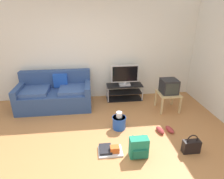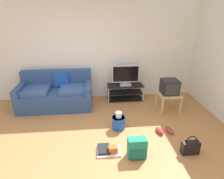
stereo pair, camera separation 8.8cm
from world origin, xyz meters
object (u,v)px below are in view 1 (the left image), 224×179
object	(u,v)px
couch	(55,94)
side_table	(168,96)
sneakers_pair	(165,130)
floor_tray	(110,150)
flat_tv	(125,75)
cleaning_bucket	(119,122)
handbag	(191,146)
tv_stand	(124,92)
backpack	(139,148)
crt_tv	(169,86)

from	to	relation	value
couch	side_table	world-z (taller)	couch
sneakers_pair	floor_tray	xyz separation A→B (m)	(-1.21, -0.48, -0.00)
flat_tv	side_table	world-z (taller)	flat_tv
flat_tv	couch	bearing A→B (deg)	-174.22
cleaning_bucket	floor_tray	xyz separation A→B (m)	(-0.27, -0.72, -0.12)
handbag	side_table	bearing A→B (deg)	83.25
tv_stand	side_table	xyz separation A→B (m)	(0.98, -0.73, 0.16)
side_table	floor_tray	size ratio (longest dim) A/B	1.21
flat_tv	sneakers_pair	size ratio (longest dim) A/B	2.01
couch	handbag	size ratio (longest dim) A/B	5.00
side_table	sneakers_pair	world-z (taller)	side_table
cleaning_bucket	sneakers_pair	xyz separation A→B (m)	(0.93, -0.24, -0.12)
flat_tv	floor_tray	bearing A→B (deg)	-106.73
couch	tv_stand	bearing A→B (deg)	6.46
backpack	handbag	world-z (taller)	backpack
handbag	flat_tv	bearing A→B (deg)	108.94
handbag	floor_tray	world-z (taller)	handbag
cleaning_bucket	backpack	bearing A→B (deg)	-76.79
backpack	floor_tray	bearing A→B (deg)	145.82
tv_stand	side_table	world-z (taller)	side_table
flat_tv	handbag	distance (m)	2.50
tv_stand	cleaning_bucket	size ratio (longest dim) A/B	2.52
couch	sneakers_pair	world-z (taller)	couch
flat_tv	cleaning_bucket	world-z (taller)	flat_tv
backpack	floor_tray	distance (m)	0.52
side_table	handbag	size ratio (longest dim) A/B	1.42
couch	handbag	distance (m)	3.39
flat_tv	side_table	distance (m)	1.25
floor_tray	cleaning_bucket	bearing A→B (deg)	69.17
flat_tv	cleaning_bucket	distance (m)	1.56
cleaning_bucket	sneakers_pair	bearing A→B (deg)	-14.38
tv_stand	couch	bearing A→B (deg)	-173.54
couch	backpack	distance (m)	2.70
crt_tv	handbag	world-z (taller)	crt_tv
flat_tv	backpack	bearing A→B (deg)	-94.02
tv_stand	flat_tv	size ratio (longest dim) A/B	1.33
side_table	floor_tray	bearing A→B (deg)	-138.72
couch	flat_tv	bearing A→B (deg)	5.78
couch	backpack	xyz separation A→B (m)	(1.69, -2.10, -0.15)
tv_stand	cleaning_bucket	bearing A→B (deg)	-104.34
cleaning_bucket	tv_stand	bearing A→B (deg)	75.66
flat_tv	floor_tray	distance (m)	2.32
side_table	handbag	world-z (taller)	side_table
backpack	sneakers_pair	distance (m)	0.97
crt_tv	couch	bearing A→B (deg)	169.83
side_table	crt_tv	world-z (taller)	crt_tv
flat_tv	crt_tv	distance (m)	1.20
flat_tv	handbag	xyz separation A→B (m)	(0.79, -2.30, -0.58)
flat_tv	backpack	size ratio (longest dim) A/B	2.03
backpack	handbag	xyz separation A→B (m)	(0.95, -0.01, -0.05)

